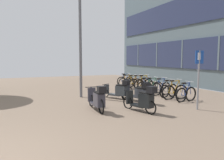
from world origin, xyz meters
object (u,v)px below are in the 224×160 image
at_px(bicycle_rack_10, 126,81).
at_px(scooter_mid, 97,99).
at_px(bicycle_rack_05, 147,86).
at_px(bicycle_rack_01, 175,92).
at_px(bicycle_rack_07, 138,84).
at_px(bicycle_rack_00, 186,94).
at_px(bicycle_rack_03, 161,89).
at_px(lamp_post, 80,34).
at_px(bicycle_rack_06, 144,85).
at_px(scooter_far, 143,100).
at_px(bicycle_rack_02, 169,90).
at_px(bicycle_rack_09, 127,82).
at_px(scooter_near, 119,90).
at_px(parking_sign, 199,73).
at_px(bicycle_rack_08, 133,83).
at_px(scooter_extra, 138,93).
at_px(bicycle_rack_04, 152,87).

height_order(bicycle_rack_10, scooter_mid, scooter_mid).
distance_m(bicycle_rack_05, bicycle_rack_10, 3.24).
relative_size(bicycle_rack_01, bicycle_rack_05, 1.11).
bearing_deg(bicycle_rack_05, bicycle_rack_07, 83.37).
relative_size(bicycle_rack_00, bicycle_rack_03, 0.95).
bearing_deg(bicycle_rack_07, lamp_post, -160.59).
distance_m(bicycle_rack_06, scooter_far, 5.75).
xyz_separation_m(bicycle_rack_00, bicycle_rack_01, (-0.12, 0.65, 0.02)).
distance_m(bicycle_rack_01, bicycle_rack_06, 3.24).
distance_m(bicycle_rack_02, bicycle_rack_03, 0.65).
bearing_deg(bicycle_rack_03, bicycle_rack_09, 91.63).
distance_m(bicycle_rack_06, scooter_near, 3.43).
distance_m(bicycle_rack_01, bicycle_rack_10, 5.83).
bearing_deg(bicycle_rack_07, bicycle_rack_00, -90.42).
relative_size(bicycle_rack_02, lamp_post, 0.23).
bearing_deg(bicycle_rack_00, bicycle_rack_02, 89.81).
bearing_deg(bicycle_rack_02, parking_sign, -105.23).
relative_size(bicycle_rack_00, bicycle_rack_08, 1.05).
xyz_separation_m(bicycle_rack_03, scooter_extra, (-2.13, -1.18, 0.09)).
bearing_deg(bicycle_rack_03, bicycle_rack_06, 87.44).
height_order(bicycle_rack_05, bicycle_rack_06, bicycle_rack_06).
relative_size(bicycle_rack_00, parking_sign, 0.58).
xyz_separation_m(bicycle_rack_04, bicycle_rack_06, (0.24, 1.29, 0.01)).
bearing_deg(scooter_near, bicycle_rack_03, 3.65).
xyz_separation_m(scooter_mid, parking_sign, (3.67, -1.31, 0.96)).
relative_size(bicycle_rack_06, parking_sign, 0.61).
bearing_deg(bicycle_rack_07, bicycle_rack_02, -90.51).
xyz_separation_m(bicycle_rack_02, bicycle_rack_10, (0.11, 5.18, -0.00)).
xyz_separation_m(bicycle_rack_02, scooter_extra, (-2.12, -0.54, 0.10)).
relative_size(bicycle_rack_05, scooter_far, 0.78).
bearing_deg(bicycle_rack_04, scooter_near, -161.71).
height_order(bicycle_rack_06, parking_sign, parking_sign).
bearing_deg(bicycle_rack_04, bicycle_rack_09, 89.27).
height_order(bicycle_rack_02, bicycle_rack_08, bicycle_rack_02).
bearing_deg(lamp_post, scooter_extra, -48.07).
distance_m(scooter_extra, parking_sign, 2.81).
xyz_separation_m(bicycle_rack_01, scooter_near, (-2.49, 1.13, 0.08)).
xyz_separation_m(bicycle_rack_00, scooter_mid, (-4.42, -0.18, 0.13)).
relative_size(bicycle_rack_02, scooter_mid, 0.69).
bearing_deg(bicycle_rack_08, bicycle_rack_03, -90.61).
bearing_deg(scooter_far, scooter_near, 83.41).
height_order(bicycle_rack_00, bicycle_rack_03, bicycle_rack_03).
bearing_deg(bicycle_rack_02, lamp_post, 157.26).
distance_m(scooter_far, scooter_extra, 1.94).
bearing_deg(scooter_near, parking_sign, -60.34).
bearing_deg(bicycle_rack_00, bicycle_rack_01, 100.52).
bearing_deg(parking_sign, scooter_far, 167.57).
bearing_deg(bicycle_rack_04, bicycle_rack_10, 86.13).
bearing_deg(scooter_mid, parking_sign, -19.64).
bearing_deg(scooter_extra, parking_sign, -58.65).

